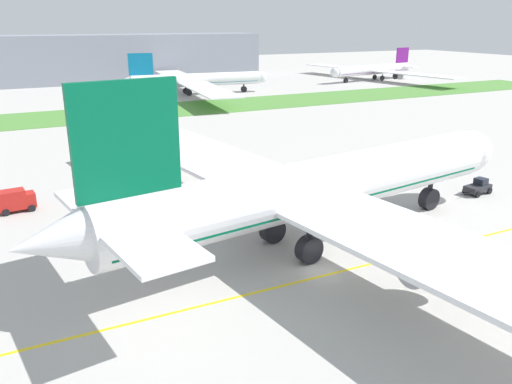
{
  "coord_description": "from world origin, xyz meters",
  "views": [
    {
      "loc": [
        -25.75,
        -38.26,
        23.33
      ],
      "look_at": [
        -0.13,
        13.53,
        4.12
      ],
      "focal_mm": 36.34,
      "sensor_mm": 36.0,
      "label": 1
    }
  ],
  "objects_px": {
    "airliner_foreground": "(314,189)",
    "pushback_tug": "(478,187)",
    "service_truck_baggage_loader": "(15,200)",
    "parked_airliner_far_left": "(194,80)",
    "ground_crew_wingwalker_starboard": "(352,202)",
    "parked_airliner_far_centre": "(375,70)"
  },
  "relations": [
    {
      "from": "service_truck_baggage_loader",
      "to": "ground_crew_wingwalker_starboard",
      "type": "bearing_deg",
      "value": -25.09
    },
    {
      "from": "pushback_tug",
      "to": "ground_crew_wingwalker_starboard",
      "type": "bearing_deg",
      "value": 172.03
    },
    {
      "from": "parked_airliner_far_centre",
      "to": "airliner_foreground",
      "type": "bearing_deg",
      "value": -130.84
    },
    {
      "from": "airliner_foreground",
      "to": "parked_airliner_far_centre",
      "type": "bearing_deg",
      "value": 49.16
    },
    {
      "from": "service_truck_baggage_loader",
      "to": "parked_airliner_far_left",
      "type": "bearing_deg",
      "value": 58.25
    },
    {
      "from": "parked_airliner_far_centre",
      "to": "service_truck_baggage_loader",
      "type": "bearing_deg",
      "value": -143.67
    },
    {
      "from": "pushback_tug",
      "to": "parked_airliner_far_left",
      "type": "xyz_separation_m",
      "value": [
        -0.56,
        115.24,
        3.63
      ]
    },
    {
      "from": "airliner_foreground",
      "to": "ground_crew_wingwalker_starboard",
      "type": "relative_size",
      "value": 58.01
    },
    {
      "from": "pushback_tug",
      "to": "service_truck_baggage_loader",
      "type": "relative_size",
      "value": 1.25
    },
    {
      "from": "pushback_tug",
      "to": "ground_crew_wingwalker_starboard",
      "type": "xyz_separation_m",
      "value": [
        -19.73,
        2.76,
        0.01
      ]
    },
    {
      "from": "ground_crew_wingwalker_starboard",
      "to": "parked_airliner_far_left",
      "type": "relative_size",
      "value": 0.02
    },
    {
      "from": "airliner_foreground",
      "to": "ground_crew_wingwalker_starboard",
      "type": "height_order",
      "value": "airliner_foreground"
    },
    {
      "from": "pushback_tug",
      "to": "service_truck_baggage_loader",
      "type": "bearing_deg",
      "value": 160.3
    },
    {
      "from": "parked_airliner_far_centre",
      "to": "parked_airliner_far_left",
      "type": "bearing_deg",
      "value": -174.38
    },
    {
      "from": "service_truck_baggage_loader",
      "to": "parked_airliner_far_left",
      "type": "xyz_separation_m",
      "value": [
        58.27,
        94.17,
        3.07
      ]
    },
    {
      "from": "airliner_foreground",
      "to": "service_truck_baggage_loader",
      "type": "height_order",
      "value": "airliner_foreground"
    },
    {
      "from": "airliner_foreground",
      "to": "service_truck_baggage_loader",
      "type": "distance_m",
      "value": 38.57
    },
    {
      "from": "service_truck_baggage_loader",
      "to": "parked_airliner_far_centre",
      "type": "height_order",
      "value": "parked_airliner_far_centre"
    },
    {
      "from": "ground_crew_wingwalker_starboard",
      "to": "service_truck_baggage_loader",
      "type": "distance_m",
      "value": 43.18
    },
    {
      "from": "airliner_foreground",
      "to": "pushback_tug",
      "type": "distance_m",
      "value": 31.22
    },
    {
      "from": "parked_airliner_far_left",
      "to": "service_truck_baggage_loader",
      "type": "bearing_deg",
      "value": -121.75
    },
    {
      "from": "pushback_tug",
      "to": "parked_airliner_far_centre",
      "type": "distance_m",
      "value": 146.9
    }
  ]
}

